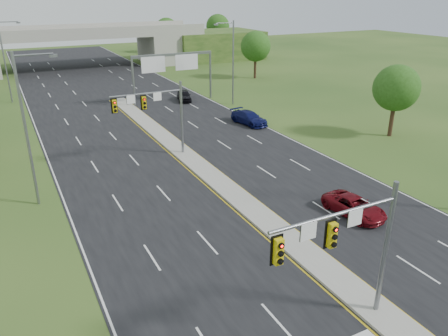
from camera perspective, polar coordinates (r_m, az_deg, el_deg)
ground at (r=23.79m, az=19.16°, el=-17.28°), size 240.00×240.00×0.00m
road at (r=51.20m, az=-9.61°, el=5.35°), size 24.00×160.00×0.02m
median at (r=40.48m, az=-4.31°, el=1.13°), size 2.00×54.00×0.16m
lane_markings at (r=45.51m, az=-7.94°, el=3.31°), size 23.72×160.00×0.01m
signal_mast_near at (r=19.68m, az=16.36°, el=-9.10°), size 6.62×0.60×7.00m
signal_mast_far at (r=40.03m, az=-8.60°, el=7.66°), size 6.62×0.60×7.00m
sign_gantry at (r=61.34m, az=-6.83°, el=13.31°), size 11.58×0.44×6.67m
overpass at (r=93.67m, az=-18.67°, el=14.38°), size 80.00×14.00×8.10m
lightpole_l_mid at (r=33.03m, az=-24.24°, el=5.27°), size 2.85×0.25×11.00m
lightpole_l_far at (r=67.43m, az=-26.62°, el=12.73°), size 2.85×0.25×11.00m
lightpole_r_far at (r=59.46m, az=1.03°, el=14.02°), size 2.85×0.25×11.00m
tree_r_near at (r=49.36m, az=21.59°, el=9.68°), size 4.80×4.80×7.60m
tree_r_mid at (r=78.70m, az=4.16°, el=15.57°), size 5.20×5.20×8.12m
tree_back_c at (r=113.02m, az=-7.50°, el=17.49°), size 5.60×5.60×8.32m
tree_back_d at (r=118.49m, az=-0.82°, el=18.04°), size 6.00×6.00×8.85m
car_far_a at (r=31.82m, az=16.66°, el=-4.82°), size 2.63×4.93×1.32m
car_far_b at (r=51.35m, az=3.29°, el=6.56°), size 2.95×5.42×1.49m
car_far_c at (r=62.75m, az=-5.24°, el=9.41°), size 2.92×4.67×1.48m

